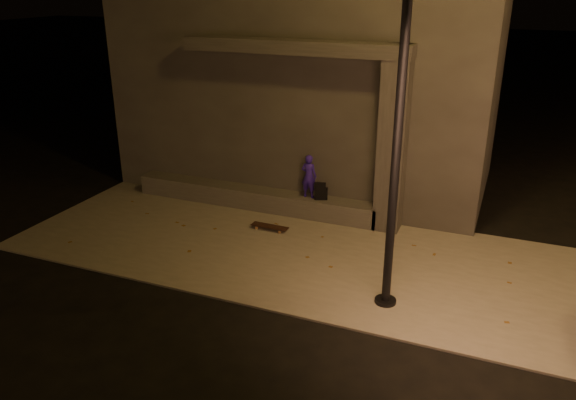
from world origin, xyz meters
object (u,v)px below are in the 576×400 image
at_px(backpack, 321,193).
at_px(skateboard, 270,227).
at_px(street_lamp_0, 405,34).
at_px(column, 392,148).
at_px(skateboarder, 309,176).

xyz_separation_m(backpack, skateboard, (-0.79, -1.07, -0.52)).
relative_size(backpack, street_lamp_0, 0.05).
distance_m(column, skateboarder, 2.01).
height_order(skateboarder, street_lamp_0, street_lamp_0).
xyz_separation_m(skateboarder, backpack, (0.30, 0.00, -0.35)).
relative_size(skateboard, street_lamp_0, 0.11).
bearing_deg(street_lamp_0, skateboard, 147.08).
height_order(column, backpack, column).
relative_size(column, skateboard, 4.33).
relative_size(column, backpack, 8.73).
bearing_deg(skateboard, street_lamp_0, -31.24).
bearing_deg(column, skateboarder, 180.00).
relative_size(backpack, skateboard, 0.50).
xyz_separation_m(skateboard, street_lamp_0, (2.98, -1.93, 4.26)).
bearing_deg(skateboarder, column, -175.67).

